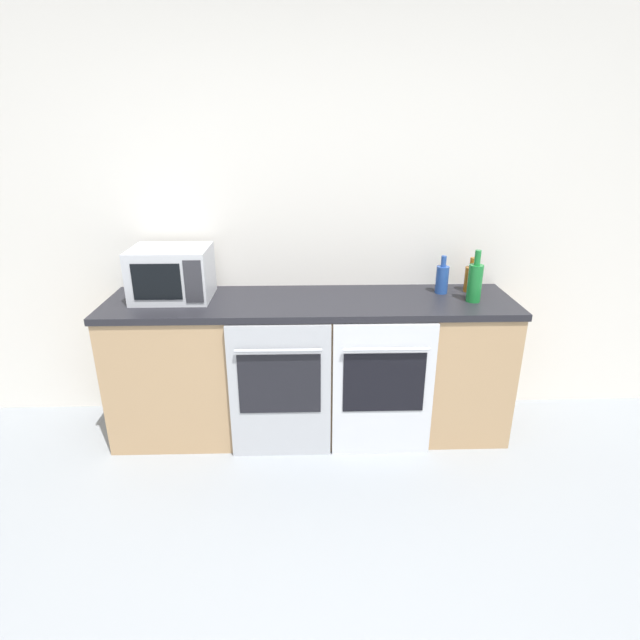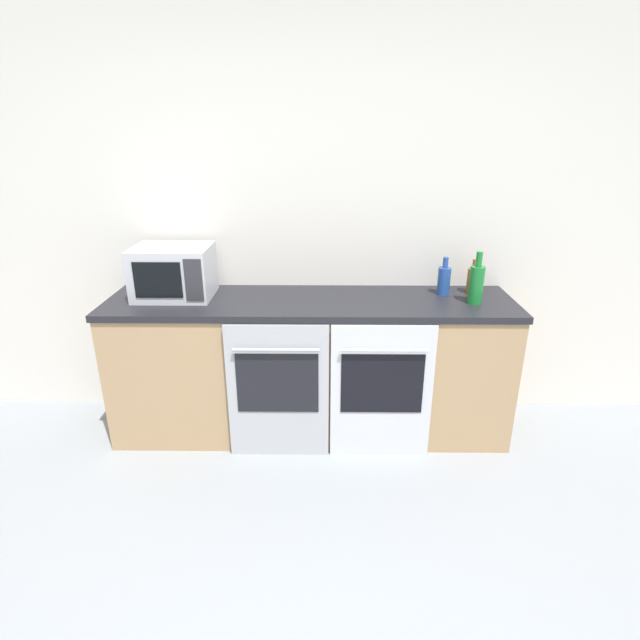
% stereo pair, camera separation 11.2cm
% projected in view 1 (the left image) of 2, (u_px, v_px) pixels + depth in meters
% --- Properties ---
extents(wall_back, '(10.00, 0.06, 2.60)m').
position_uv_depth(wall_back, '(309.00, 222.00, 3.17)').
color(wall_back, silver).
rests_on(wall_back, ground_plane).
extents(counter_back, '(2.46, 0.61, 0.89)m').
position_uv_depth(counter_back, '(311.00, 366.00, 3.17)').
color(counter_back, tan).
rests_on(counter_back, ground_plane).
extents(oven_left, '(0.59, 0.06, 0.85)m').
position_uv_depth(oven_left, '(280.00, 392.00, 2.89)').
color(oven_left, '#A8AAAF').
rests_on(oven_left, ground_plane).
extents(oven_right, '(0.59, 0.06, 0.85)m').
position_uv_depth(oven_right, '(383.00, 391.00, 2.90)').
color(oven_right, silver).
rests_on(oven_right, ground_plane).
extents(microwave, '(0.46, 0.36, 0.31)m').
position_uv_depth(microwave, '(172.00, 273.00, 2.99)').
color(microwave, '#B7BABF').
rests_on(microwave, counter_back).
extents(bottle_amber, '(0.08, 0.08, 0.22)m').
position_uv_depth(bottle_amber, '(471.00, 278.00, 3.13)').
color(bottle_amber, '#8C5114').
rests_on(bottle_amber, counter_back).
extents(bottle_green, '(0.08, 0.08, 0.31)m').
position_uv_depth(bottle_green, '(475.00, 282.00, 2.94)').
color(bottle_green, '#19722D').
rests_on(bottle_green, counter_back).
extents(bottle_blue, '(0.08, 0.08, 0.24)m').
position_uv_depth(bottle_blue, '(442.00, 279.00, 3.10)').
color(bottle_blue, '#234793').
rests_on(bottle_blue, counter_back).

